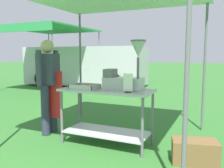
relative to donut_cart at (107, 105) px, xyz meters
name	(u,v)px	position (x,y,z in m)	size (l,w,h in m)	color
ground_plane	(171,94)	(-0.01, 5.13, -0.60)	(70.00, 70.00, 0.00)	#33702D
donut_cart	(107,105)	(0.00, 0.00, 0.00)	(1.39, 0.60, 0.85)	#B7B7BC
donut_tray	(85,87)	(-0.29, -0.12, 0.27)	(0.40, 0.30, 0.07)	#B7B7BC
donut_fryer	(126,74)	(0.30, 0.03, 0.47)	(0.61, 0.28, 0.71)	#B7B7BC
menu_sign	(128,84)	(0.41, -0.19, 0.36)	(0.13, 0.05, 0.26)	black
vendor	(49,82)	(-1.11, 0.04, 0.30)	(0.45, 0.53, 1.61)	#2D3347
supply_crate	(195,151)	(1.30, -0.13, -0.46)	(0.62, 0.44, 0.29)	brown
van_silver	(86,66)	(-3.89, 5.99, 0.28)	(5.35, 2.40, 1.69)	#BCBCC1
neighbour_tent	(49,30)	(-4.58, 4.38, 1.71)	(2.86, 3.33, 2.38)	slate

